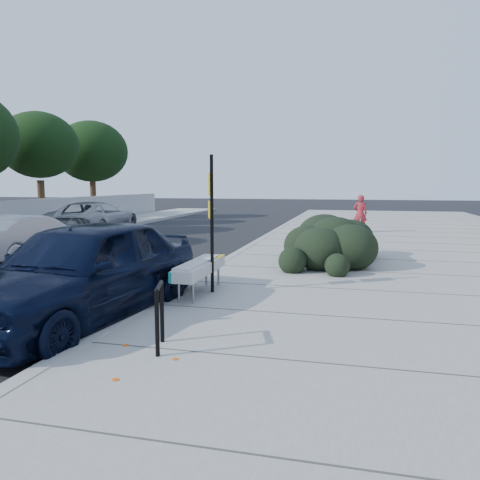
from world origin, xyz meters
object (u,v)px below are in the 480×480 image
object	(u,v)px
sign_post	(211,215)
pedestrian	(360,214)
suv_silver	(94,218)
wagon_silver	(29,237)
bench	(200,268)
bike_rack	(159,310)
sedan_navy	(83,271)

from	to	relation	value
sign_post	pedestrian	bearing A→B (deg)	56.17
suv_silver	wagon_silver	bearing A→B (deg)	97.59
bench	bike_rack	distance (m)	3.04
sign_post	suv_silver	xyz separation A→B (m)	(-8.29, 9.60, -0.90)
wagon_silver	suv_silver	bearing A→B (deg)	-71.31
suv_silver	pedestrian	distance (m)	11.46
sign_post	sedan_navy	distance (m)	2.57
sedan_navy	sign_post	bearing A→B (deg)	56.23
suv_silver	pedestrian	size ratio (longest dim) A/B	3.29
bench	sign_post	size ratio (longest dim) A/B	0.77
sign_post	wagon_silver	distance (m)	7.70
sign_post	suv_silver	size ratio (longest dim) A/B	0.50
bench	suv_silver	size ratio (longest dim) A/B	0.38
suv_silver	bench	bearing A→B (deg)	123.53
bike_rack	wagon_silver	distance (m)	9.70
bike_rack	suv_silver	xyz separation A→B (m)	(-8.58, 12.73, 0.08)
bench	suv_silver	bearing A→B (deg)	130.42
bench	suv_silver	world-z (taller)	suv_silver
sign_post	pedestrian	distance (m)	12.57
sign_post	suv_silver	distance (m)	12.71
bench	sedan_navy	bearing A→B (deg)	-128.39
bench	sign_post	distance (m)	1.03
sedan_navy	suv_silver	bearing A→B (deg)	127.09
bench	sedan_navy	xyz separation A→B (m)	(-1.40, -1.72, 0.21)
sign_post	pedestrian	world-z (taller)	sign_post
bike_rack	sign_post	distance (m)	3.29
bench	sedan_navy	distance (m)	2.23
sedan_navy	wagon_silver	xyz separation A→B (m)	(-5.20, 5.36, -0.18)
bike_rack	bench	bearing A→B (deg)	82.26
suv_silver	sign_post	bearing A→B (deg)	124.56
wagon_silver	pedestrian	distance (m)	13.01
sedan_navy	suv_silver	size ratio (longest dim) A/B	0.93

